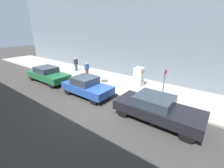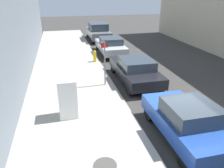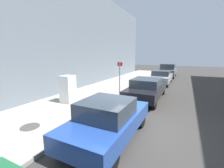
% 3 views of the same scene
% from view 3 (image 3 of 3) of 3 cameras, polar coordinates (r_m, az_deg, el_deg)
% --- Properties ---
extents(ground_plane, '(80.00, 80.00, 0.00)m').
position_cam_3_polar(ground_plane, '(6.39, 8.60, -15.86)').
color(ground_plane, '#383533').
extents(sidewalk_slab, '(4.55, 44.00, 0.12)m').
position_cam_3_polar(sidewalk_slab, '(8.45, -19.39, -9.13)').
color(sidewalk_slab, '#9E998E').
rests_on(sidewalk_slab, ground).
extents(building_facade_near, '(1.94, 39.60, 8.86)m').
position_cam_3_polar(building_facade_near, '(10.69, -33.85, 17.55)').
color(building_facade_near, slate).
rests_on(building_facade_near, ground).
extents(discarded_refrigerator, '(0.72, 0.71, 1.59)m').
position_cam_3_polar(discarded_refrigerator, '(9.13, -16.45, -1.87)').
color(discarded_refrigerator, white).
rests_on(discarded_refrigerator, sidewalk_slab).
extents(manhole_cover, '(0.70, 0.70, 0.02)m').
position_cam_3_polar(manhole_cover, '(6.83, -28.77, -14.09)').
color(manhole_cover, '#47443F').
rests_on(manhole_cover, sidewalk_slab).
extents(street_sign_post, '(0.36, 0.07, 2.36)m').
position_cam_3_polar(street_sign_post, '(10.20, 2.95, 2.91)').
color(street_sign_post, slate).
rests_on(street_sign_post, sidewalk_slab).
extents(fire_hydrant, '(0.22, 0.22, 0.82)m').
position_cam_3_polar(fire_hydrant, '(14.27, 10.30, 1.32)').
color(fire_hydrant, gold).
rests_on(fire_hydrant, sidewalk_slab).
extents(parked_hatchback_blue, '(1.76, 3.88, 1.44)m').
position_cam_3_polar(parked_hatchback_blue, '(5.21, -1.33, -13.26)').
color(parked_hatchback_blue, '#23479E').
rests_on(parked_hatchback_blue, ground).
extents(parked_sedan_dark, '(1.88, 4.64, 1.40)m').
position_cam_3_polar(parked_sedan_dark, '(10.07, 13.08, -1.63)').
color(parked_sedan_dark, black).
rests_on(parked_sedan_dark, ground).
extents(parked_sedan_silver, '(1.80, 4.45, 1.38)m').
position_cam_3_polar(parked_sedan_silver, '(15.99, 18.22, 2.59)').
color(parked_sedan_silver, silver).
rests_on(parked_sedan_silver, ground).
extents(parked_suv_gray, '(1.97, 4.77, 1.76)m').
position_cam_3_polar(parked_suv_gray, '(21.59, 20.50, 4.99)').
color(parked_suv_gray, slate).
rests_on(parked_suv_gray, ground).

